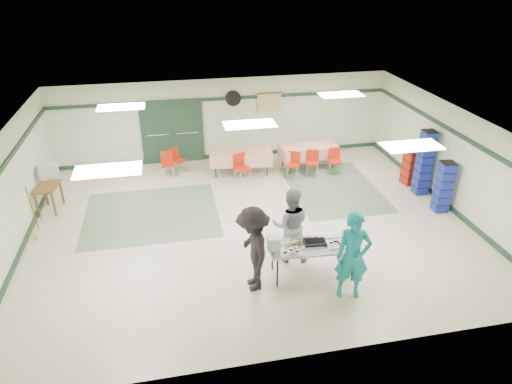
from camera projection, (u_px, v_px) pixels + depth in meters
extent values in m
plane|color=beige|center=(250.00, 223.00, 11.77)|extent=(11.00, 11.00, 0.00)
plane|color=white|center=(250.00, 123.00, 10.53)|extent=(11.00, 11.00, 0.00)
plane|color=beige|center=(224.00, 119.00, 15.07)|extent=(11.00, 0.00, 11.00)
plane|color=beige|center=(303.00, 295.00, 7.23)|extent=(11.00, 0.00, 11.00)
plane|color=beige|center=(8.00, 197.00, 10.18)|extent=(0.00, 9.00, 9.00)
plane|color=beige|center=(453.00, 159.00, 12.12)|extent=(0.00, 9.00, 9.00)
cube|color=#1D3525|center=(224.00, 99.00, 14.72)|extent=(11.00, 0.06, 0.10)
cube|color=#1D3525|center=(226.00, 156.00, 15.63)|extent=(11.00, 0.06, 0.12)
cube|color=#1D3525|center=(2.00, 168.00, 9.86)|extent=(0.06, 9.00, 0.10)
cube|color=#1D3525|center=(23.00, 245.00, 10.77)|extent=(0.06, 9.00, 0.12)
cube|color=#1D3525|center=(457.00, 134.00, 11.80)|extent=(0.06, 9.00, 0.10)
cube|color=#1D3525|center=(443.00, 201.00, 12.71)|extent=(0.06, 9.00, 0.12)
cube|color=slate|center=(152.00, 214.00, 12.20)|extent=(3.50, 3.00, 0.01)
cube|color=slate|center=(333.00, 188.00, 13.57)|extent=(2.50, 3.50, 0.01)
cube|color=gray|center=(158.00, 133.00, 14.77)|extent=(0.90, 0.06, 2.10)
cube|color=gray|center=(187.00, 131.00, 14.93)|extent=(0.90, 0.06, 2.10)
cube|color=#1D3525|center=(172.00, 132.00, 14.83)|extent=(2.00, 0.03, 2.15)
cylinder|color=black|center=(233.00, 98.00, 14.75)|extent=(0.50, 0.10, 0.50)
cube|color=tan|center=(269.00, 102.00, 15.05)|extent=(0.80, 0.02, 0.60)
cube|color=#B2B1AC|center=(313.00, 246.00, 9.54)|extent=(1.90, 0.87, 0.04)
cylinder|color=black|center=(277.00, 273.00, 9.35)|extent=(0.04, 0.04, 0.72)
cylinder|color=black|center=(353.00, 266.00, 9.54)|extent=(0.04, 0.04, 0.72)
cylinder|color=black|center=(272.00, 256.00, 9.88)|extent=(0.04, 0.04, 0.72)
cylinder|color=black|center=(344.00, 250.00, 10.07)|extent=(0.04, 0.04, 0.72)
cube|color=silver|center=(339.00, 244.00, 9.56)|extent=(0.57, 0.44, 0.02)
cube|color=silver|center=(307.00, 243.00, 9.57)|extent=(0.60, 0.47, 0.02)
cube|color=silver|center=(287.00, 251.00, 9.32)|extent=(0.60, 0.47, 0.02)
cube|color=black|center=(315.00, 243.00, 9.55)|extent=(0.47, 0.31, 0.08)
cube|color=white|center=(274.00, 243.00, 9.33)|extent=(0.28, 0.26, 0.30)
imported|color=teal|center=(353.00, 256.00, 8.87)|extent=(0.77, 0.59, 1.88)
imported|color=gray|center=(290.00, 225.00, 10.02)|extent=(0.97, 0.83, 1.76)
imported|color=black|center=(253.00, 249.00, 9.11)|extent=(0.71, 1.21, 1.85)
cube|color=red|center=(309.00, 146.00, 14.59)|extent=(1.86, 0.95, 0.05)
cube|color=red|center=(308.00, 151.00, 14.67)|extent=(1.87, 0.97, 0.40)
cylinder|color=black|center=(290.00, 163.00, 14.31)|extent=(0.04, 0.04, 0.72)
cylinder|color=black|center=(333.00, 158.00, 14.70)|extent=(0.04, 0.04, 0.72)
cylinder|color=black|center=(283.00, 156.00, 14.82)|extent=(0.04, 0.04, 0.72)
cylinder|color=black|center=(325.00, 151.00, 15.21)|extent=(0.04, 0.04, 0.72)
cube|color=red|center=(241.00, 151.00, 14.20)|extent=(2.01, 1.07, 0.05)
cube|color=red|center=(241.00, 157.00, 14.29)|extent=(2.01, 1.09, 0.40)
cylinder|color=black|center=(216.00, 167.00, 14.04)|extent=(0.04, 0.04, 0.72)
cylinder|color=black|center=(267.00, 166.00, 14.14)|extent=(0.04, 0.04, 0.72)
cylinder|color=black|center=(216.00, 159.00, 14.60)|extent=(0.04, 0.04, 0.72)
cylinder|color=black|center=(265.00, 158.00, 14.71)|extent=(0.04, 0.04, 0.72)
cube|color=red|center=(312.00, 163.00, 14.16)|extent=(0.47, 0.47, 0.04)
cube|color=red|center=(313.00, 155.00, 14.21)|extent=(0.38, 0.14, 0.38)
cylinder|color=silver|center=(307.00, 172.00, 14.14)|extent=(0.02, 0.02, 0.40)
cylinder|color=silver|center=(317.00, 172.00, 14.11)|extent=(0.02, 0.02, 0.40)
cylinder|color=silver|center=(307.00, 168.00, 14.41)|extent=(0.02, 0.02, 0.40)
cylinder|color=silver|center=(317.00, 168.00, 14.38)|extent=(0.02, 0.02, 0.40)
cube|color=red|center=(293.00, 165.00, 14.05)|extent=(0.49, 0.49, 0.04)
cube|color=red|center=(294.00, 157.00, 14.10)|extent=(0.36, 0.18, 0.37)
cylinder|color=silver|center=(287.00, 173.00, 14.05)|extent=(0.02, 0.02, 0.39)
cylinder|color=silver|center=(297.00, 174.00, 13.99)|extent=(0.02, 0.02, 0.39)
cylinder|color=silver|center=(289.00, 169.00, 14.31)|extent=(0.02, 0.02, 0.39)
cylinder|color=silver|center=(298.00, 170.00, 14.25)|extent=(0.02, 0.02, 0.39)
cube|color=red|center=(335.00, 162.00, 14.29)|extent=(0.44, 0.44, 0.04)
cube|color=red|center=(334.00, 153.00, 14.35)|extent=(0.38, 0.11, 0.37)
cylinder|color=silver|center=(330.00, 170.00, 14.26)|extent=(0.02, 0.02, 0.39)
cylinder|color=silver|center=(340.00, 170.00, 14.26)|extent=(0.02, 0.02, 0.39)
cylinder|color=silver|center=(329.00, 166.00, 14.52)|extent=(0.02, 0.02, 0.39)
cylinder|color=silver|center=(338.00, 166.00, 14.53)|extent=(0.02, 0.02, 0.39)
cube|color=red|center=(243.00, 168.00, 13.75)|extent=(0.53, 0.53, 0.04)
cube|color=red|center=(239.00, 159.00, 13.79)|extent=(0.40, 0.19, 0.41)
cylinder|color=silver|center=(241.00, 178.00, 13.66)|extent=(0.02, 0.02, 0.43)
cylinder|color=silver|center=(250.00, 176.00, 13.82)|extent=(0.02, 0.02, 0.43)
cylinder|color=silver|center=(235.00, 175.00, 13.90)|extent=(0.02, 0.02, 0.43)
cylinder|color=silver|center=(244.00, 172.00, 14.06)|extent=(0.02, 0.02, 0.43)
cube|color=red|center=(179.00, 161.00, 14.36)|extent=(0.53, 0.53, 0.04)
cube|color=red|center=(174.00, 153.00, 14.35)|extent=(0.30, 0.29, 0.38)
cylinder|color=silver|center=(179.00, 170.00, 14.27)|extent=(0.02, 0.02, 0.39)
cylinder|color=silver|center=(186.00, 166.00, 14.49)|extent=(0.02, 0.02, 0.39)
cylinder|color=silver|center=(172.00, 167.00, 14.42)|extent=(0.02, 0.02, 0.39)
cylinder|color=silver|center=(179.00, 164.00, 14.64)|extent=(0.02, 0.02, 0.39)
cube|color=red|center=(168.00, 164.00, 14.13)|extent=(0.38, 0.38, 0.04)
cube|color=red|center=(167.00, 157.00, 14.18)|extent=(0.36, 0.06, 0.36)
cylinder|color=silver|center=(164.00, 173.00, 14.06)|extent=(0.02, 0.02, 0.38)
cylinder|color=silver|center=(173.00, 172.00, 14.13)|extent=(0.02, 0.02, 0.38)
cylinder|color=silver|center=(163.00, 169.00, 14.31)|extent=(0.02, 0.02, 0.38)
cylinder|color=silver|center=(173.00, 168.00, 14.38)|extent=(0.02, 0.02, 0.38)
cube|color=navy|center=(444.00, 187.00, 12.05)|extent=(0.41, 0.41, 1.42)
cube|color=#A42510|center=(411.00, 164.00, 13.57)|extent=(0.45, 0.45, 1.28)
cube|color=navy|center=(424.00, 163.00, 12.86)|extent=(0.38, 0.38, 1.90)
cube|color=brown|center=(47.00, 186.00, 12.06)|extent=(0.64, 0.90, 0.05)
cube|color=brown|center=(37.00, 205.00, 11.91)|extent=(0.05, 0.05, 0.70)
cube|color=brown|center=(54.00, 205.00, 11.94)|extent=(0.05, 0.05, 0.70)
cube|color=brown|center=(46.00, 193.00, 12.52)|extent=(0.05, 0.05, 0.70)
cube|color=brown|center=(62.00, 193.00, 12.55)|extent=(0.05, 0.05, 0.70)
cube|color=#BBBBB6|center=(49.00, 171.00, 12.43)|extent=(0.54, 0.49, 0.37)
cylinder|color=brown|center=(33.00, 210.00, 10.94)|extent=(0.07, 0.22, 1.36)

